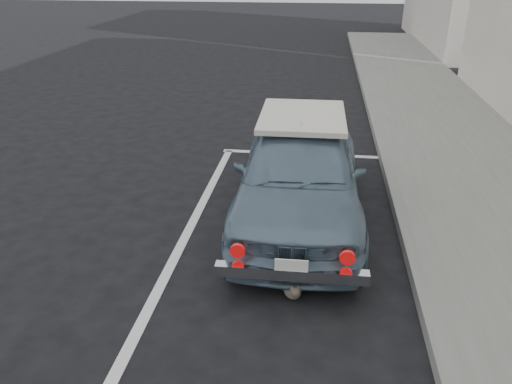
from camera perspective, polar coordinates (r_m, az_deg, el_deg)
pline_front at (r=9.10m, az=5.64°, el=4.32°), size 3.00×0.12×0.01m
pline_side at (r=6.17m, az=-8.90°, el=-6.68°), size 0.12×7.00×0.01m
retro_coupe at (r=6.63m, az=5.03°, el=2.61°), size 1.67×4.05×1.37m
cat at (r=5.31m, az=4.20°, el=-10.92°), size 0.26×0.43×0.23m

